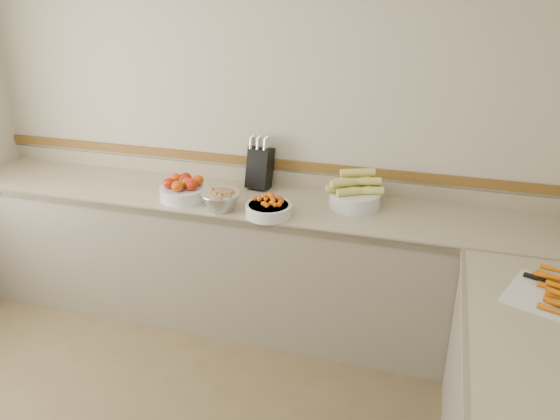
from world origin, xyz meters
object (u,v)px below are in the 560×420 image
(knife_block, at_px, (260,167))
(tomato_bowl, at_px, (184,189))
(cherry_tomato_bowl, at_px, (268,208))
(corn_bowl, at_px, (355,194))
(rhubarb_bowl, at_px, (221,199))

(knife_block, distance_m, tomato_bowl, 0.53)
(knife_block, bearing_deg, tomato_bowl, -140.56)
(cherry_tomato_bowl, height_order, corn_bowl, corn_bowl)
(tomato_bowl, relative_size, cherry_tomato_bowl, 1.09)
(cherry_tomato_bowl, height_order, rhubarb_bowl, cherry_tomato_bowl)
(tomato_bowl, xyz_separation_m, corn_bowl, (1.07, 0.19, 0.01))
(tomato_bowl, xyz_separation_m, rhubarb_bowl, (0.30, -0.10, 0.01))
(knife_block, height_order, cherry_tomato_bowl, knife_block)
(knife_block, distance_m, rhubarb_bowl, 0.45)
(cherry_tomato_bowl, distance_m, rhubarb_bowl, 0.31)
(knife_block, xyz_separation_m, corn_bowl, (0.67, -0.14, -0.07))
(tomato_bowl, bearing_deg, cherry_tomato_bowl, -9.25)
(knife_block, relative_size, corn_bowl, 1.03)
(tomato_bowl, relative_size, rhubarb_bowl, 1.23)
(cherry_tomato_bowl, relative_size, corn_bowl, 0.79)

